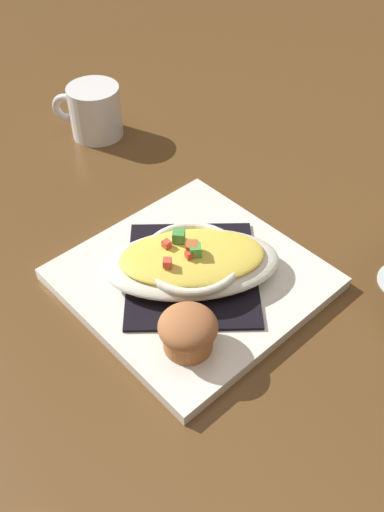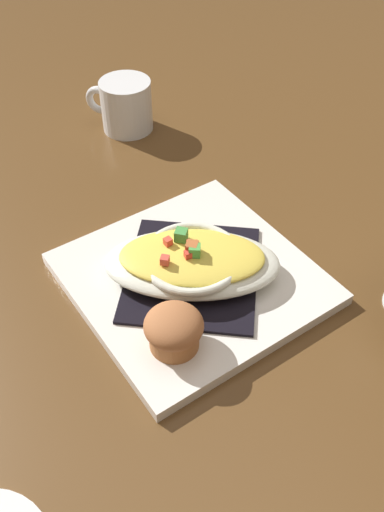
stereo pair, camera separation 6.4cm
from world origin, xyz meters
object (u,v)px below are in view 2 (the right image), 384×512
(gratin_dish, at_px, (192,261))
(muffin, at_px, (174,329))
(coffee_mug, at_px, (126,107))
(square_plate, at_px, (192,278))

(gratin_dish, bearing_deg, muffin, -41.66)
(muffin, distance_m, coffee_mug, 0.46)
(muffin, height_order, coffee_mug, coffee_mug)
(gratin_dish, distance_m, muffin, 0.10)
(muffin, bearing_deg, coffee_mug, 159.65)
(gratin_dish, distance_m, coffee_mug, 0.36)
(square_plate, height_order, coffee_mug, coffee_mug)
(gratin_dish, relative_size, coffee_mug, 2.39)
(gratin_dish, height_order, muffin, gratin_dish)
(square_plate, bearing_deg, muffin, -41.70)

